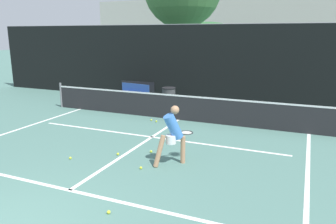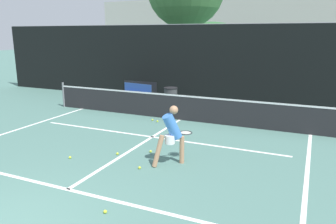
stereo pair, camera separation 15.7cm
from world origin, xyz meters
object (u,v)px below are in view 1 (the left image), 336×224
at_px(player_practicing, 173,133).
at_px(parked_car, 157,81).
at_px(trash_bin, 169,97).
at_px(courtside_bench, 134,92).

relative_size(player_practicing, parked_car, 0.32).
distance_m(player_practicing, parked_car, 10.70).
xyz_separation_m(player_practicing, parked_car, (-4.90, 9.51, -0.25)).
relative_size(player_practicing, trash_bin, 1.76).
bearing_deg(player_practicing, courtside_bench, 81.23).
height_order(courtside_bench, parked_car, parked_car).
distance_m(player_practicing, courtside_bench, 7.68).
height_order(courtside_bench, trash_bin, courtside_bench).
relative_size(courtside_bench, trash_bin, 1.88).
height_order(player_practicing, parked_car, player_practicing).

